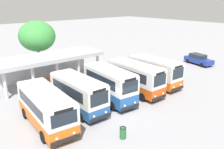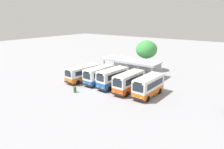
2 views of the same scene
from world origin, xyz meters
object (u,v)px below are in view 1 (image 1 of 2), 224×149
(waiting_chair_fifth_seat, at_px, (65,77))
(litter_bin_apron, at_px, (123,133))
(waiting_chair_end_by_column, at_px, (48,80))
(waiting_chair_far_end_seat, at_px, (69,76))
(city_bus_nearest_orange, at_px, (46,107))
(city_bus_middle_cream, at_px, (110,84))
(city_bus_fourth_amber, at_px, (135,77))
(waiting_chair_second_from_end, at_px, (52,79))
(city_bus_fifth_blue, at_px, (154,71))
(city_bus_second_in_row, at_px, (78,93))
(waiting_chair_middle_seat, at_px, (57,79))
(waiting_chair_fourth_seat, at_px, (61,78))
(parked_car_flank, at_px, (198,59))

(waiting_chair_fifth_seat, distance_m, litter_bin_apron, 14.78)
(waiting_chair_end_by_column, relative_size, waiting_chair_far_end_seat, 1.00)
(city_bus_nearest_orange, bearing_deg, city_bus_middle_cream, 2.90)
(city_bus_fourth_amber, distance_m, waiting_chair_second_from_end, 10.34)
(city_bus_nearest_orange, bearing_deg, city_bus_fifth_blue, 1.89)
(city_bus_middle_cream, xyz_separation_m, waiting_chair_end_by_column, (-2.48, 8.55, -1.34))
(city_bus_second_in_row, bearing_deg, waiting_chair_end_by_column, 82.95)
(waiting_chair_middle_seat, xyz_separation_m, waiting_chair_fifth_seat, (1.14, 0.06, 0.00))
(waiting_chair_fifth_seat, relative_size, waiting_chair_far_end_seat, 1.00)
(waiting_chair_end_by_column, bearing_deg, waiting_chair_fourth_seat, -0.01)
(city_bus_fifth_blue, xyz_separation_m, waiting_chair_far_end_seat, (-6.65, 8.40, -1.27))
(city_bus_fourth_amber, height_order, parked_car_flank, city_bus_fourth_amber)
(city_bus_fifth_blue, relative_size, waiting_chair_fourth_seat, 7.92)
(city_bus_fourth_amber, relative_size, waiting_chair_second_from_end, 8.04)
(city_bus_second_in_row, distance_m, waiting_chair_fourth_seat, 8.79)
(city_bus_fourth_amber, xyz_separation_m, city_bus_fifth_blue, (3.50, 0.25, -0.03))
(waiting_chair_fourth_seat, bearing_deg, parked_car_flank, -18.28)
(city_bus_nearest_orange, relative_size, waiting_chair_end_by_column, 8.79)
(city_bus_fifth_blue, bearing_deg, city_bus_middle_cream, -179.11)
(waiting_chair_end_by_column, relative_size, waiting_chair_second_from_end, 1.00)
(city_bus_nearest_orange, xyz_separation_m, waiting_chair_middle_seat, (5.66, 8.84, -1.13))
(city_bus_fifth_blue, height_order, parked_car_flank, city_bus_fifth_blue)
(city_bus_middle_cream, relative_size, waiting_chair_fifth_seat, 7.74)
(city_bus_second_in_row, xyz_separation_m, parked_car_flank, (23.28, 1.48, -0.91))
(waiting_chair_second_from_end, height_order, waiting_chair_middle_seat, same)
(waiting_chair_fifth_seat, bearing_deg, waiting_chair_end_by_column, 179.87)
(city_bus_middle_cream, bearing_deg, city_bus_second_in_row, 175.43)
(waiting_chair_end_by_column, relative_size, litter_bin_apron, 0.96)
(litter_bin_apron, bearing_deg, city_bus_fourth_amber, 38.41)
(litter_bin_apron, bearing_deg, city_bus_fifth_blue, 29.07)
(city_bus_middle_cream, bearing_deg, litter_bin_apron, -122.16)
(waiting_chair_far_end_seat, bearing_deg, waiting_chair_fifth_seat, 176.15)
(city_bus_fifth_blue, height_order, litter_bin_apron, city_bus_fifth_blue)
(waiting_chair_middle_seat, bearing_deg, waiting_chair_end_by_column, 176.79)
(waiting_chair_far_end_seat, bearing_deg, city_bus_middle_cream, -92.44)
(city_bus_fifth_blue, height_order, waiting_chair_end_by_column, city_bus_fifth_blue)
(city_bus_middle_cream, xyz_separation_m, waiting_chair_middle_seat, (-1.34, 8.49, -1.34))
(waiting_chair_middle_seat, bearing_deg, waiting_chair_fifth_seat, 2.95)
(city_bus_fourth_amber, height_order, waiting_chair_end_by_column, city_bus_fourth_amber)
(waiting_chair_fifth_seat, height_order, waiting_chair_far_end_seat, same)
(city_bus_fifth_blue, height_order, waiting_chair_middle_seat, city_bus_fifth_blue)
(waiting_chair_end_by_column, bearing_deg, city_bus_fourth_amber, -55.44)
(city_bus_nearest_orange, xyz_separation_m, waiting_chair_fourth_seat, (6.23, 8.90, -1.13))
(city_bus_fourth_amber, xyz_separation_m, litter_bin_apron, (-7.17, -5.68, -1.36))
(city_bus_second_in_row, bearing_deg, waiting_chair_far_end_seat, 64.83)
(waiting_chair_second_from_end, distance_m, litter_bin_apron, 14.50)
(waiting_chair_fifth_seat, distance_m, waiting_chair_far_end_seat, 0.57)
(waiting_chair_fifth_seat, bearing_deg, parked_car_flank, -18.75)
(city_bus_fourth_amber, height_order, waiting_chair_fourth_seat, city_bus_fourth_amber)
(city_bus_middle_cream, distance_m, parked_car_flank, 19.88)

